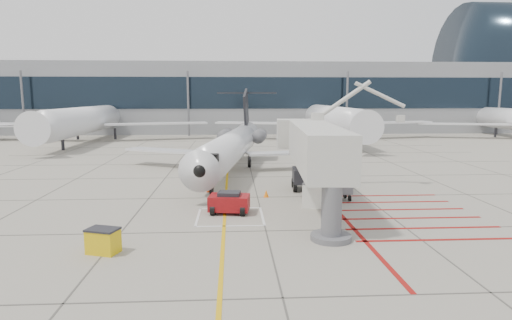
{
  "coord_description": "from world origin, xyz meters",
  "views": [
    {
      "loc": [
        -1.82,
        -26.87,
        7.45
      ],
      "look_at": [
        0.0,
        6.0,
        2.5
      ],
      "focal_mm": 30.0,
      "sensor_mm": 36.0,
      "label": 1
    }
  ],
  "objects": [
    {
      "name": "cone_nose",
      "position": [
        -3.74,
        5.96,
        0.22
      ],
      "size": [
        0.31,
        0.31,
        0.43
      ],
      "primitive_type": "cone",
      "color": "#FA430D",
      "rests_on": "ground_plane"
    },
    {
      "name": "bg_aircraft_c",
      "position": [
        14.57,
        46.0,
        6.45
      ],
      "size": [
        38.69,
        42.98,
        12.9
      ],
      "primitive_type": null,
      "color": "silver",
      "rests_on": "ground_plane"
    },
    {
      "name": "regional_jet",
      "position": [
        -2.35,
        12.39,
        4.07
      ],
      "size": [
        29.07,
        34.43,
        8.13
      ],
      "primitive_type": null,
      "rotation": [
        0.0,
        0.0,
        -0.15
      ],
      "color": "silver",
      "rests_on": "ground_plane"
    },
    {
      "name": "ground_plane",
      "position": [
        0.0,
        0.0,
        0.0
      ],
      "size": [
        260.0,
        260.0,
        0.0
      ],
      "primitive_type": "plane",
      "color": "gray",
      "rests_on": "ground"
    },
    {
      "name": "terminal_building",
      "position": [
        10.0,
        70.0,
        7.0
      ],
      "size": [
        180.0,
        28.0,
        14.0
      ],
      "primitive_type": "cube",
      "color": "gray",
      "rests_on": "ground_plane"
    },
    {
      "name": "pushback_tug",
      "position": [
        -2.06,
        -0.19,
        0.74
      ],
      "size": [
        2.74,
        1.93,
        1.48
      ],
      "primitive_type": null,
      "rotation": [
        0.0,
        0.0,
        -0.14
      ],
      "color": "maroon",
      "rests_on": "ground_plane"
    },
    {
      "name": "ground_power_unit",
      "position": [
        3.99,
        0.99,
        0.84
      ],
      "size": [
        2.4,
        1.85,
        1.67
      ],
      "primitive_type": null,
      "rotation": [
        0.0,
        0.0,
        -0.33
      ],
      "color": "white",
      "rests_on": "ground_plane"
    },
    {
      "name": "baggage_cart",
      "position": [
        5.71,
        2.8,
        0.6
      ],
      "size": [
        2.0,
        1.39,
        1.19
      ],
      "primitive_type": null,
      "rotation": [
        0.0,
        0.0,
        0.11
      ],
      "color": "slate",
      "rests_on": "ground_plane"
    },
    {
      "name": "bg_aircraft_b",
      "position": [
        -25.28,
        46.0,
        6.36
      ],
      "size": [
        38.18,
        42.42,
        12.73
      ],
      "primitive_type": null,
      "color": "silver",
      "rests_on": "ground_plane"
    },
    {
      "name": "jet_bridge",
      "position": [
        3.68,
        0.6,
        3.67
      ],
      "size": [
        9.87,
        18.88,
        7.34
      ],
      "primitive_type": null,
      "rotation": [
        0.0,
        0.0,
        -0.07
      ],
      "color": "silver",
      "rests_on": "ground_plane"
    },
    {
      "name": "spill_bin",
      "position": [
        -8.03,
        -6.91,
        0.61
      ],
      "size": [
        1.64,
        1.34,
        1.22
      ],
      "primitive_type": null,
      "rotation": [
        0.0,
        0.0,
        -0.32
      ],
      "color": "#DCB50C",
      "rests_on": "ground_plane"
    },
    {
      "name": "terminal_glass_band",
      "position": [
        10.0,
        55.95,
        8.0
      ],
      "size": [
        180.0,
        0.1,
        6.0
      ],
      "primitive_type": "cube",
      "color": "black",
      "rests_on": "ground_plane"
    },
    {
      "name": "cone_side",
      "position": [
        0.65,
        4.05,
        0.27
      ],
      "size": [
        0.39,
        0.39,
        0.54
      ],
      "primitive_type": "cone",
      "color": "orange",
      "rests_on": "ground_plane"
    }
  ]
}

